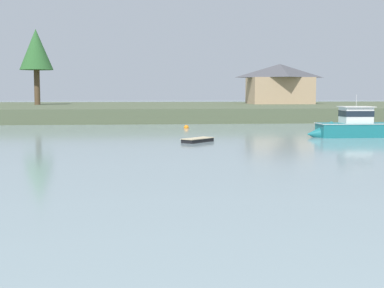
# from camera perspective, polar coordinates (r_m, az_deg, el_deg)

# --- Properties ---
(far_shore_bank) EXTENTS (195.32, 43.16, 1.79)m
(far_shore_bank) POSITION_cam_1_polar(r_m,az_deg,el_deg) (86.40, -1.22, 3.53)
(far_shore_bank) COLOR #4C563D
(far_shore_bank) RESTS_ON ground
(dinghy_black) EXTENTS (2.80, 2.85, 0.44)m
(dinghy_black) POSITION_cam_1_polar(r_m,az_deg,el_deg) (42.09, 0.59, 0.35)
(dinghy_black) COLOR black
(dinghy_black) RESTS_ON ground
(cruiser_teal) EXTENTS (8.75, 2.58, 4.41)m
(cruiser_teal) POSITION_cam_1_polar(r_m,az_deg,el_deg) (48.76, 16.42, 1.36)
(cruiser_teal) COLOR #196B70
(cruiser_teal) RESTS_ON ground
(mooring_buoy_orange) EXTENTS (0.52, 0.52, 0.57)m
(mooring_buoy_orange) POSITION_cam_1_polar(r_m,az_deg,el_deg) (57.78, -0.59, 1.74)
(mooring_buoy_orange) COLOR orange
(mooring_buoy_orange) RESTS_ON ground
(shore_tree_center_right) EXTENTS (5.07, 5.07, 11.56)m
(shore_tree_center_right) POSITION_cam_1_polar(r_m,az_deg,el_deg) (88.46, -15.89, 9.32)
(shore_tree_center_right) COLOR brown
(shore_tree_center_right) RESTS_ON far_shore_bank
(cottage_eastern) EXTENTS (10.77, 8.50, 6.59)m
(cottage_eastern) POSITION_cam_1_polar(r_m,az_deg,el_deg) (92.98, 9.08, 6.26)
(cottage_eastern) COLOR tan
(cottage_eastern) RESTS_ON far_shore_bank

